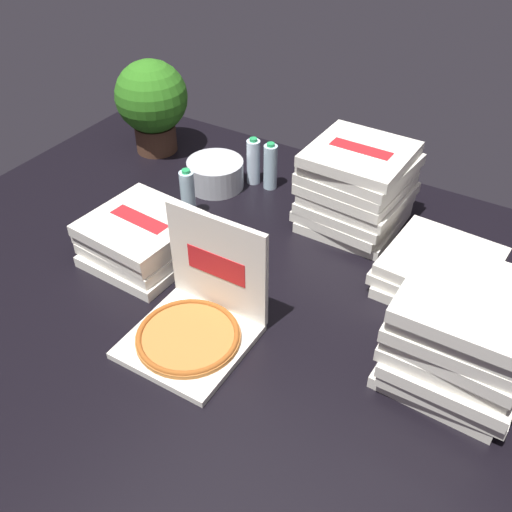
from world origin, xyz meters
TOP-DOWN VIEW (x-y plane):
  - ground_plane at (0.00, 0.00)m, footprint 3.20×2.40m
  - open_pizza_box at (-0.05, -0.26)m, footprint 0.41×0.42m
  - pizza_stack_left_far at (0.62, 0.47)m, footprint 0.45×0.45m
  - pizza_stack_center_near at (0.15, 0.69)m, footprint 0.46×0.46m
  - pizza_stack_right_far at (-0.52, 0.00)m, footprint 0.45×0.46m
  - pizza_stack_left_near at (0.81, 0.03)m, footprint 0.45×0.45m
  - ice_bucket at (-0.58, 0.64)m, footprint 0.28×0.28m
  - water_bottle_0 at (-0.33, 0.77)m, footprint 0.07×0.07m
  - water_bottle_1 at (-0.54, 0.35)m, footprint 0.07×0.07m
  - water_bottle_2 at (-0.43, 0.77)m, footprint 0.07×0.07m
  - potted_plant at (-1.08, 0.78)m, footprint 0.39×0.39m

SIDE VIEW (x-z plane):
  - ground_plane at x=0.00m, z-range -0.02..0.00m
  - ice_bucket at x=-0.58m, z-range 0.00..0.14m
  - pizza_stack_left_far at x=0.62m, z-range 0.00..0.15m
  - open_pizza_box at x=-0.05m, z-range -0.14..0.30m
  - pizza_stack_right_far at x=-0.52m, z-range 0.00..0.20m
  - water_bottle_0 at x=-0.33m, z-range -0.01..0.24m
  - water_bottle_1 at x=-0.54m, z-range -0.01..0.24m
  - water_bottle_2 at x=-0.43m, z-range -0.01..0.24m
  - pizza_stack_left_near at x=0.81m, z-range 0.00..0.39m
  - pizza_stack_center_near at x=0.15m, z-range 0.00..0.39m
  - potted_plant at x=-1.08m, z-range 0.03..0.54m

